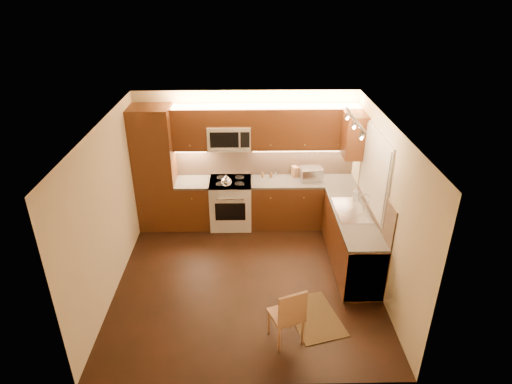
{
  "coord_description": "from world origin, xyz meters",
  "views": [
    {
      "loc": [
        0.03,
        -5.53,
        4.32
      ],
      "look_at": [
        0.15,
        0.55,
        1.25
      ],
      "focal_mm": 30.51,
      "sensor_mm": 36.0,
      "label": 1
    }
  ],
  "objects_px": {
    "knife_block": "(295,171)",
    "soap_bottle": "(355,193)",
    "toaster_oven": "(311,174)",
    "microwave": "(229,137)",
    "sink": "(353,206)",
    "kettle": "(226,180)",
    "stove": "(231,203)",
    "dining_chair": "(286,313)"
  },
  "relations": [
    {
      "from": "kettle",
      "to": "stove",
      "type": "bearing_deg",
      "value": 75.19
    },
    {
      "from": "toaster_oven",
      "to": "soap_bottle",
      "type": "relative_size",
      "value": 2.4
    },
    {
      "from": "stove",
      "to": "knife_block",
      "type": "distance_m",
      "value": 1.34
    },
    {
      "from": "knife_block",
      "to": "soap_bottle",
      "type": "xyz_separation_m",
      "value": [
        0.95,
        -0.87,
        -0.02
      ]
    },
    {
      "from": "soap_bottle",
      "to": "kettle",
      "type": "bearing_deg",
      "value": -174.43
    },
    {
      "from": "knife_block",
      "to": "soap_bottle",
      "type": "height_order",
      "value": "knife_block"
    },
    {
      "from": "sink",
      "to": "dining_chair",
      "type": "relative_size",
      "value": 0.99
    },
    {
      "from": "kettle",
      "to": "sink",
      "type": "bearing_deg",
      "value": -22.54
    },
    {
      "from": "stove",
      "to": "kettle",
      "type": "xyz_separation_m",
      "value": [
        -0.06,
        -0.21,
        0.57
      ]
    },
    {
      "from": "sink",
      "to": "toaster_oven",
      "type": "bearing_deg",
      "value": 113.63
    },
    {
      "from": "sink",
      "to": "knife_block",
      "type": "bearing_deg",
      "value": 120.71
    },
    {
      "from": "toaster_oven",
      "to": "knife_block",
      "type": "xyz_separation_m",
      "value": [
        -0.28,
        0.16,
        -0.02
      ]
    },
    {
      "from": "soap_bottle",
      "to": "toaster_oven",
      "type": "bearing_deg",
      "value": 150.07
    },
    {
      "from": "microwave",
      "to": "toaster_oven",
      "type": "relative_size",
      "value": 1.91
    },
    {
      "from": "kettle",
      "to": "microwave",
      "type": "bearing_deg",
      "value": 81.44
    },
    {
      "from": "microwave",
      "to": "stove",
      "type": "bearing_deg",
      "value": -90.0
    },
    {
      "from": "toaster_oven",
      "to": "knife_block",
      "type": "bearing_deg",
      "value": 140.62
    },
    {
      "from": "knife_block",
      "to": "dining_chair",
      "type": "relative_size",
      "value": 0.23
    },
    {
      "from": "kettle",
      "to": "toaster_oven",
      "type": "xyz_separation_m",
      "value": [
        1.54,
        0.27,
        -0.01
      ]
    },
    {
      "from": "kettle",
      "to": "knife_block",
      "type": "xyz_separation_m",
      "value": [
        1.26,
        0.42,
        -0.03
      ]
    },
    {
      "from": "microwave",
      "to": "sink",
      "type": "height_order",
      "value": "microwave"
    },
    {
      "from": "toaster_oven",
      "to": "sink",
      "type": "bearing_deg",
      "value": -76.36
    },
    {
      "from": "kettle",
      "to": "dining_chair",
      "type": "bearing_deg",
      "value": -71.23
    },
    {
      "from": "stove",
      "to": "toaster_oven",
      "type": "xyz_separation_m",
      "value": [
        1.48,
        0.06,
        0.56
      ]
    },
    {
      "from": "stove",
      "to": "soap_bottle",
      "type": "height_order",
      "value": "soap_bottle"
    },
    {
      "from": "toaster_oven",
      "to": "soap_bottle",
      "type": "distance_m",
      "value": 0.98
    },
    {
      "from": "toaster_oven",
      "to": "soap_bottle",
      "type": "bearing_deg",
      "value": -57.01
    },
    {
      "from": "sink",
      "to": "knife_block",
      "type": "xyz_separation_m",
      "value": [
        -0.8,
        1.34,
        0.02
      ]
    },
    {
      "from": "sink",
      "to": "microwave",
      "type": "bearing_deg",
      "value": 147.79
    },
    {
      "from": "soap_bottle",
      "to": "stove",
      "type": "bearing_deg",
      "value": -179.92
    },
    {
      "from": "sink",
      "to": "soap_bottle",
      "type": "xyz_separation_m",
      "value": [
        0.15,
        0.47,
        0.01
      ]
    },
    {
      "from": "toaster_oven",
      "to": "dining_chair",
      "type": "xyz_separation_m",
      "value": [
        -0.68,
        -3.02,
        -0.59
      ]
    },
    {
      "from": "knife_block",
      "to": "dining_chair",
      "type": "distance_m",
      "value": 3.25
    },
    {
      "from": "sink",
      "to": "stove",
      "type": "bearing_deg",
      "value": 150.64
    },
    {
      "from": "stove",
      "to": "microwave",
      "type": "xyz_separation_m",
      "value": [
        0.0,
        0.14,
        1.26
      ]
    },
    {
      "from": "microwave",
      "to": "kettle",
      "type": "xyz_separation_m",
      "value": [
        -0.06,
        -0.34,
        -0.69
      ]
    },
    {
      "from": "knife_block",
      "to": "sink",
      "type": "bearing_deg",
      "value": -74.76
    },
    {
      "from": "kettle",
      "to": "knife_block",
      "type": "distance_m",
      "value": 1.33
    },
    {
      "from": "stove",
      "to": "knife_block",
      "type": "bearing_deg",
      "value": 10.19
    },
    {
      "from": "microwave",
      "to": "knife_block",
      "type": "height_order",
      "value": "microwave"
    },
    {
      "from": "sink",
      "to": "kettle",
      "type": "relative_size",
      "value": 3.91
    },
    {
      "from": "stove",
      "to": "sink",
      "type": "bearing_deg",
      "value": -29.36
    }
  ]
}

